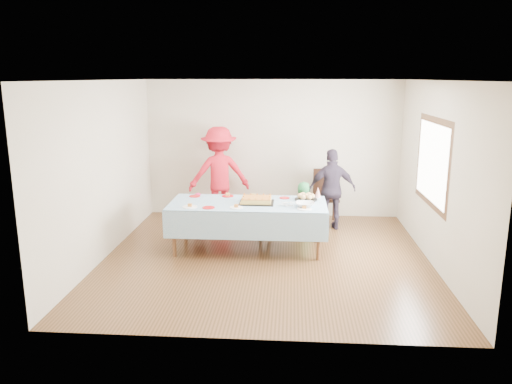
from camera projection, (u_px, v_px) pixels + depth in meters
The scene contains 22 objects.
ground at pixel (266, 257), 7.77m from camera, with size 5.00×5.00×0.00m, color #402A12.
room_walls at pixel (270, 144), 7.37m from camera, with size 5.04×5.04×2.72m.
party_table at pixel (248, 206), 7.99m from camera, with size 2.50×1.10×0.78m.
birthday_cake at pixel (257, 200), 7.96m from camera, with size 0.54×0.42×0.10m.
rolls_tray at pixel (306, 197), 8.16m from camera, with size 0.37×0.37×0.11m.
punch_bowl at pixel (305, 205), 7.72m from camera, with size 0.30×0.30×0.07m, color silver.
party_hat at pixel (318, 192), 8.33m from camera, with size 0.10×0.10×0.18m, color white.
fork_pile at pixel (286, 204), 7.80m from camera, with size 0.24×0.18×0.07m, color white, non-canonical shape.
plate_red_far_a at pixel (195, 196), 8.40m from camera, with size 0.19×0.19×0.01m, color red.
plate_red_far_b at pixel (228, 196), 8.41m from camera, with size 0.20×0.20×0.01m, color red.
plate_red_far_c at pixel (254, 197), 8.36m from camera, with size 0.20×0.20×0.01m, color red.
plate_red_far_d at pixel (284, 198), 8.28m from camera, with size 0.17×0.17×0.01m, color red.
plate_red_near at pixel (209, 208), 7.66m from camera, with size 0.19×0.19×0.01m, color red.
plate_white_left at pixel (190, 207), 7.71m from camera, with size 0.23×0.23×0.01m, color white.
plate_white_mid at pixel (236, 208), 7.67m from camera, with size 0.21×0.21×0.01m, color white.
plate_white_right at pixel (304, 209), 7.60m from camera, with size 0.22×0.22×0.01m, color white.
dining_chair at pixel (325, 193), 9.58m from camera, with size 0.49×0.49×1.03m.
toddler_left at pixel (199, 215), 8.64m from camera, with size 0.29×0.19×0.81m, color #CA1951.
toddler_mid at pixel (303, 207), 8.95m from camera, with size 0.45×0.29×0.93m, color #27753C.
toddler_right at pixel (262, 217), 8.57m from camera, with size 0.38×0.30×0.78m, color tan.
adult_left at pixel (219, 174), 9.66m from camera, with size 1.18×0.68×1.82m, color red.
adult_right at pixel (332, 190), 9.09m from camera, with size 0.87×0.36×1.49m, color #2F2634.
Camera 1 is at (0.37, -7.33, 2.75)m, focal length 35.00 mm.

